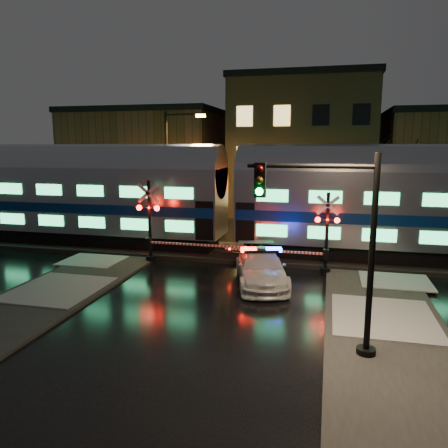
{
  "coord_description": "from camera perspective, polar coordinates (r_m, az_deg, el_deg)",
  "views": [
    {
      "loc": [
        4.44,
        -18.46,
        6.1
      ],
      "look_at": [
        -0.61,
        2.5,
        2.2
      ],
      "focal_mm": 35.0,
      "sensor_mm": 36.0,
      "label": 1
    }
  ],
  "objects": [
    {
      "name": "ground",
      "position": [
        19.95,
        0.03,
        -7.56
      ],
      "size": [
        120.0,
        120.0,
        0.0
      ],
      "primitive_type": "plane",
      "color": "black",
      "rests_on": "ground"
    },
    {
      "name": "ballast",
      "position": [
        24.62,
        2.76,
        -3.82
      ],
      "size": [
        90.0,
        4.2,
        0.24
      ],
      "primitive_type": "cube",
      "color": "black",
      "rests_on": "ground"
    },
    {
      "name": "sidewalk_left",
      "position": [
        17.65,
        -26.43,
        -10.88
      ],
      "size": [
        4.0,
        20.0,
        0.12
      ],
      "primitive_type": "cube",
      "color": "#2D2D2D",
      "rests_on": "ground"
    },
    {
      "name": "sidewalk_right",
      "position": [
        14.0,
        21.45,
        -16.06
      ],
      "size": [
        4.0,
        20.0,
        0.12
      ],
      "primitive_type": "cube",
      "color": "#2D2D2D",
      "rests_on": "ground"
    },
    {
      "name": "building_left",
      "position": [
        44.09,
        -9.85,
        8.02
      ],
      "size": [
        14.0,
        10.0,
        9.0
      ],
      "primitive_type": "cube",
      "color": "brown",
      "rests_on": "ground"
    },
    {
      "name": "building_mid",
      "position": [
        41.04,
        10.29,
        9.6
      ],
      "size": [
        12.0,
        11.0,
        11.5
      ],
      "primitive_type": "cube",
      "color": "brown",
      "rests_on": "ground"
    },
    {
      "name": "train",
      "position": [
        24.2,
        0.89,
        3.81
      ],
      "size": [
        51.0,
        3.12,
        5.92
      ],
      "color": "black",
      "rests_on": "ballast"
    },
    {
      "name": "police_car",
      "position": [
        19.53,
        4.85,
        -5.69
      ],
      "size": [
        3.31,
        5.47,
        1.65
      ],
      "rotation": [
        0.0,
        0.0,
        0.26
      ],
      "color": "silver",
      "rests_on": "ground"
    },
    {
      "name": "crossing_signal_right",
      "position": [
        21.25,
        12.27,
        -2.15
      ],
      "size": [
        5.55,
        0.65,
        3.93
      ],
      "color": "black",
      "rests_on": "ground"
    },
    {
      "name": "crossing_signal_left",
      "position": [
        22.92,
        -8.92,
        -0.7
      ],
      "size": [
        6.11,
        0.67,
        4.33
      ],
      "color": "black",
      "rests_on": "ground"
    },
    {
      "name": "traffic_light",
      "position": [
        12.78,
        14.64,
        -3.45
      ],
      "size": [
        3.83,
        0.69,
        5.92
      ],
      "rotation": [
        0.0,
        0.0,
        -0.11
      ],
      "color": "black",
      "rests_on": "ground"
    },
    {
      "name": "streetlight",
      "position": [
        29.34,
        -6.95,
        7.57
      ],
      "size": [
        2.76,
        0.29,
        8.26
      ],
      "color": "black",
      "rests_on": "ground"
    }
  ]
}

